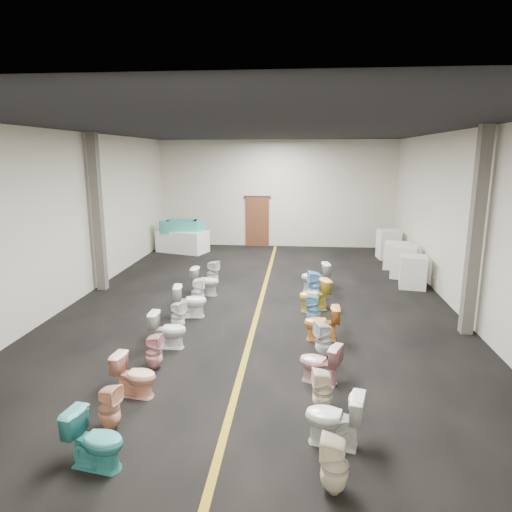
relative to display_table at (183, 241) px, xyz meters
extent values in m
plane|color=black|center=(3.72, -6.37, -0.44)|extent=(16.00, 16.00, 0.00)
plane|color=black|center=(3.72, -6.37, 4.06)|extent=(16.00, 16.00, 0.00)
plane|color=beige|center=(3.72, 1.63, 1.81)|extent=(10.00, 0.00, 10.00)
plane|color=beige|center=(3.72, -14.37, 1.81)|extent=(10.00, 0.00, 10.00)
plane|color=beige|center=(-1.28, -6.37, 1.81)|extent=(0.00, 16.00, 16.00)
plane|color=beige|center=(8.72, -6.37, 1.81)|extent=(0.00, 16.00, 16.00)
cube|color=olive|center=(3.72, -6.37, -0.44)|extent=(0.12, 15.60, 0.01)
cube|color=#562D19|center=(2.92, 1.57, 0.61)|extent=(1.00, 0.10, 2.10)
cube|color=#331C11|center=(2.92, 1.58, 1.68)|extent=(1.15, 0.08, 0.10)
cube|color=#59544C|center=(-1.03, -5.37, 1.81)|extent=(0.25, 0.25, 4.50)
cube|color=#59544C|center=(8.47, -7.87, 1.81)|extent=(0.25, 0.25, 4.50)
cube|color=white|center=(0.00, 0.00, 0.00)|extent=(2.19, 1.55, 0.88)
cube|color=teal|center=(0.00, 0.00, 0.61)|extent=(1.25, 0.77, 0.50)
cylinder|color=teal|center=(-0.60, -0.05, 0.61)|extent=(0.66, 0.66, 0.50)
cylinder|color=teal|center=(0.60, 0.05, 0.61)|extent=(0.66, 0.66, 0.50)
cube|color=teal|center=(0.00, 0.00, 0.81)|extent=(1.03, 0.55, 0.20)
cube|color=silver|center=(8.12, -4.34, 0.04)|extent=(0.87, 0.87, 0.96)
cube|color=silver|center=(8.12, -3.20, 0.08)|extent=(0.98, 0.98, 1.05)
cube|color=white|center=(8.12, -1.99, 0.02)|extent=(1.01, 1.01, 0.91)
cube|color=silver|center=(8.12, -0.42, 0.11)|extent=(0.82, 0.82, 1.09)
imported|color=teal|center=(2.22, -12.98, -0.06)|extent=(0.81, 0.55, 0.77)
imported|color=#EDAB87|center=(2.05, -12.17, -0.10)|extent=(0.37, 0.37, 0.68)
imported|color=#FFB899|center=(2.09, -11.22, -0.08)|extent=(0.76, 0.49, 0.73)
imported|color=#DB9C9E|center=(2.10, -10.26, -0.10)|extent=(0.33, 0.32, 0.68)
imported|color=white|center=(2.08, -9.28, -0.06)|extent=(0.75, 0.43, 0.76)
imported|color=white|center=(2.05, -8.40, -0.09)|extent=(0.42, 0.42, 0.70)
imported|color=white|center=(2.11, -7.44, -0.04)|extent=(0.84, 0.56, 0.80)
imported|color=white|center=(2.10, -6.59, -0.06)|extent=(0.39, 0.38, 0.75)
imported|color=silver|center=(2.11, -5.66, -0.04)|extent=(0.81, 0.49, 0.79)
imported|color=silver|center=(2.14, -4.73, -0.05)|extent=(0.44, 0.44, 0.78)
imported|color=beige|center=(5.19, -13.15, -0.07)|extent=(0.38, 0.38, 0.73)
imported|color=silver|center=(5.24, -12.23, -0.04)|extent=(0.87, 0.62, 0.81)
imported|color=#F1E1C2|center=(5.13, -11.40, -0.09)|extent=(0.35, 0.35, 0.69)
imported|color=#E3A2A7|center=(5.12, -10.49, -0.07)|extent=(0.83, 0.67, 0.74)
imported|color=silver|center=(5.24, -9.47, -0.07)|extent=(0.44, 0.43, 0.73)
imported|color=orange|center=(5.24, -8.58, -0.06)|extent=(0.75, 0.43, 0.76)
imported|color=#6CAACC|center=(5.09, -7.71, -0.07)|extent=(0.38, 0.37, 0.75)
imported|color=gold|center=(5.14, -6.70, -0.04)|extent=(0.90, 0.72, 0.81)
imported|color=#74B2EB|center=(5.18, -5.87, -0.03)|extent=(0.43, 0.43, 0.83)
imported|color=silver|center=(5.21, -4.94, -0.03)|extent=(0.89, 0.61, 0.83)
camera|label=1|loc=(4.72, -17.86, 3.46)|focal=32.00mm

